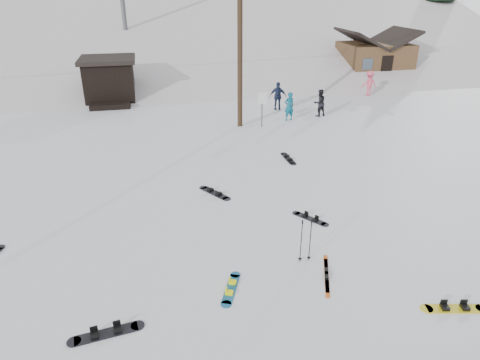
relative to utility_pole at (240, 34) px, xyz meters
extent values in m
plane|color=white|center=(-2.00, -14.00, -4.68)|extent=(200.00, 200.00, 0.00)
cube|color=silver|center=(-2.00, 41.00, -16.68)|extent=(60.00, 85.24, 65.97)
cube|color=white|center=(36.00, 36.00, -15.68)|extent=(45.66, 93.98, 54.59)
cylinder|color=#3A2819|center=(0.00, 0.00, -0.18)|extent=(0.26, 0.26, 9.00)
cylinder|color=#595B60|center=(1.10, -0.40, -3.78)|extent=(0.07, 0.07, 1.80)
cube|color=white|center=(1.10, -0.44, -3.13)|extent=(0.50, 0.04, 0.60)
cube|color=black|center=(-7.00, 7.00, -3.43)|extent=(3.00, 3.00, 2.50)
cube|color=black|center=(-7.00, 7.00, -2.06)|extent=(3.40, 3.40, 0.25)
cube|color=black|center=(-7.00, 5.20, -4.53)|extent=(2.40, 1.20, 0.30)
cube|color=brown|center=(13.00, 10.00, -3.33)|extent=(5.00, 4.00, 2.70)
cube|color=black|center=(11.65, 10.00, -1.63)|extent=(2.69, 4.40, 1.43)
cube|color=black|center=(14.35, 10.00, -1.63)|extent=(2.69, 4.40, 1.43)
cube|color=black|center=(13.00, 7.98, -3.58)|extent=(0.90, 0.06, 1.90)
cube|color=#18669E|center=(-3.08, -13.11, -4.67)|extent=(0.69, 1.16, 0.02)
cylinder|color=#18669E|center=(-2.85, -12.58, -4.67)|extent=(0.26, 0.26, 0.02)
cylinder|color=#18669E|center=(-3.30, -13.64, -4.67)|extent=(0.26, 0.26, 0.02)
cube|color=#FEFF0D|center=(-3.00, -12.92, -4.62)|extent=(0.23, 0.20, 0.08)
cube|color=#FEFF0D|center=(-3.16, -13.30, -4.62)|extent=(0.23, 0.20, 0.08)
cube|color=#C34E14|center=(-0.53, -13.18, -4.67)|extent=(0.67, 1.56, 0.02)
cube|color=black|center=(-0.53, -13.18, -4.62)|extent=(0.18, 0.30, 0.07)
cube|color=#C34E14|center=(-0.47, -13.03, -4.67)|extent=(0.67, 1.56, 0.02)
cube|color=black|center=(-0.47, -13.03, -4.62)|extent=(0.18, 0.30, 0.07)
cylinder|color=black|center=(-0.97, -12.32, -4.06)|extent=(0.02, 0.02, 1.25)
cylinder|color=black|center=(-0.97, -12.32, -4.62)|extent=(0.09, 0.09, 0.01)
cylinder|color=black|center=(-0.97, -12.32, -3.45)|extent=(0.04, 0.04, 0.11)
cylinder|color=black|center=(-0.71, -12.32, -4.06)|extent=(0.02, 0.02, 1.25)
cylinder|color=black|center=(-0.71, -12.32, -4.62)|extent=(0.09, 0.09, 0.01)
cylinder|color=black|center=(-0.71, -12.32, -3.45)|extent=(0.04, 0.04, 0.11)
cube|color=black|center=(-6.04, -14.01, -4.67)|extent=(1.38, 0.50, 0.03)
cylinder|color=black|center=(-5.37, -13.92, -4.67)|extent=(0.31, 0.31, 0.03)
cylinder|color=black|center=(-6.71, -14.11, -4.67)|extent=(0.31, 0.31, 0.03)
cube|color=black|center=(-5.80, -13.98, -4.61)|extent=(0.20, 0.24, 0.09)
cube|color=black|center=(-6.28, -14.05, -4.61)|extent=(0.20, 0.24, 0.09)
cube|color=black|center=(-2.62, -7.72, -4.67)|extent=(0.94, 1.24, 0.03)
cylinder|color=black|center=(-2.97, -7.18, -4.67)|extent=(0.29, 0.29, 0.03)
cylinder|color=black|center=(-2.28, -8.26, -4.67)|extent=(0.29, 0.29, 0.03)
cube|color=black|center=(-2.75, -7.52, -4.61)|extent=(0.26, 0.25, 0.08)
cube|color=black|center=(-2.50, -7.91, -4.61)|extent=(0.26, 0.25, 0.08)
cube|color=black|center=(0.13, -10.22, -4.67)|extent=(0.86, 1.06, 0.02)
cylinder|color=black|center=(0.46, -10.67, -4.67)|extent=(0.26, 0.26, 0.02)
cylinder|color=black|center=(-0.19, -9.76, -4.67)|extent=(0.26, 0.26, 0.02)
cube|color=black|center=(0.25, -10.38, -4.62)|extent=(0.23, 0.22, 0.07)
cube|color=black|center=(0.02, -10.05, -4.62)|extent=(0.23, 0.22, 0.07)
cube|color=yellow|center=(1.95, -14.95, -4.67)|extent=(1.35, 0.57, 0.03)
cylinder|color=yellow|center=(1.31, -14.81, -4.67)|extent=(0.30, 0.30, 0.03)
cube|color=black|center=(2.18, -15.00, -4.61)|extent=(0.20, 0.25, 0.09)
cube|color=black|center=(1.72, -14.90, -4.61)|extent=(0.20, 0.25, 0.09)
cube|color=black|center=(1.06, -5.08, -4.67)|extent=(0.32, 1.23, 0.02)
cylinder|color=black|center=(1.04, -4.47, -4.67)|extent=(0.28, 0.28, 0.02)
cylinder|color=black|center=(1.08, -5.69, -4.67)|extent=(0.28, 0.28, 0.02)
cube|color=black|center=(1.05, -4.86, -4.62)|extent=(0.20, 0.16, 0.08)
cube|color=black|center=(1.07, -5.30, -4.62)|extent=(0.20, 0.16, 0.08)
imported|color=#0B5B74|center=(2.87, 0.42, -3.89)|extent=(0.64, 0.48, 1.58)
imported|color=black|center=(4.83, 0.86, -3.91)|extent=(0.85, 0.72, 1.54)
imported|color=#EE5473|center=(9.93, 4.74, -3.86)|extent=(1.11, 0.70, 1.64)
imported|color=#1A2642|center=(2.88, 2.57, -3.84)|extent=(1.06, 0.73, 1.67)
camera|label=1|loc=(-4.67, -21.56, 2.35)|focal=32.00mm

